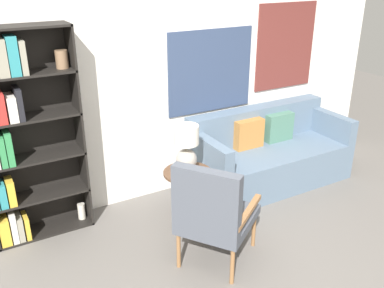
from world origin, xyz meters
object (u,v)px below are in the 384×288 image
at_px(couch, 268,155).
at_px(table_lamp, 186,146).
at_px(bookshelf, 16,133).
at_px(armchair, 213,211).
at_px(side_table, 188,177).

height_order(couch, table_lamp, table_lamp).
height_order(bookshelf, table_lamp, bookshelf).
xyz_separation_m(armchair, couch, (1.42, 1.00, -0.21)).
bearing_deg(couch, bookshelf, 174.71).
relative_size(armchair, table_lamp, 2.11).
relative_size(couch, table_lamp, 4.03).
distance_m(armchair, side_table, 0.76).
height_order(armchair, table_lamp, table_lamp).
distance_m(side_table, table_lamp, 0.32).
bearing_deg(side_table, bookshelf, 160.51).
bearing_deg(bookshelf, table_lamp, -17.54).
bearing_deg(armchair, bookshelf, 135.41).
bearing_deg(bookshelf, side_table, -19.49).
bearing_deg(bookshelf, couch, -5.29).
relative_size(bookshelf, armchair, 2.00).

